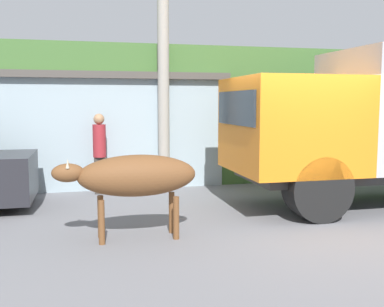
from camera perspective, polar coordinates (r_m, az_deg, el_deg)
ground_plane at (r=7.98m, az=14.13°, el=-8.41°), size 60.00×60.00×0.00m
hillside_embankment at (r=14.28m, az=1.10°, el=5.13°), size 32.00×6.66×3.39m
building_backdrop at (r=11.67m, az=-10.55°, el=3.19°), size 5.62×2.70×2.73m
brown_cow at (r=6.68m, az=-7.31°, el=-2.93°), size 2.10×0.62×1.26m
pedestrian_on_hill at (r=10.13m, az=-11.66°, el=0.61°), size 0.32×0.32×1.78m
utility_pole at (r=10.47m, az=-3.66°, el=10.70°), size 0.90×0.27×5.40m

